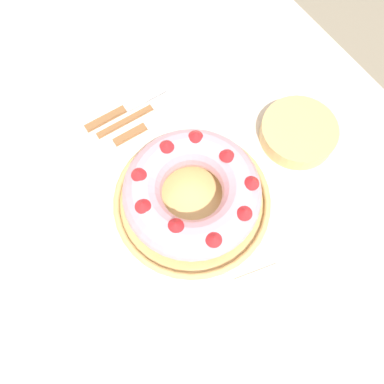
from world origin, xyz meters
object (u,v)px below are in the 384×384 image
at_px(serving_dish, 192,201).
at_px(napkin, 270,304).
at_px(fork, 141,113).
at_px(serving_knife, 123,110).
at_px(bundt_cake, 192,192).
at_px(side_bowl, 298,132).
at_px(cake_knife, 144,127).

height_order(serving_dish, napkin, serving_dish).
relative_size(serving_dish, napkin, 2.45).
distance_m(fork, serving_knife, 0.04).
bearing_deg(serving_knife, fork, 45.26).
xyz_separation_m(bundt_cake, side_bowl, (-0.01, 0.26, -0.05)).
bearing_deg(napkin, fork, 178.91).
xyz_separation_m(fork, napkin, (0.46, -0.01, -0.00)).
xyz_separation_m(serving_dish, bundt_cake, (0.00, 0.00, 0.05)).
bearing_deg(serving_dish, fork, 174.72).
relative_size(serving_knife, side_bowl, 1.33).
bearing_deg(bundt_cake, napkin, 3.07).
xyz_separation_m(serving_dish, fork, (-0.23, 0.02, -0.01)).
distance_m(serving_dish, cake_knife, 0.20).
bearing_deg(cake_knife, serving_knife, -160.35).
distance_m(serving_knife, side_bowl, 0.37).
relative_size(fork, napkin, 1.50).
relative_size(bundt_cake, fork, 1.37).
distance_m(fork, napkin, 0.46).
distance_m(serving_dish, bundt_cake, 0.05).
bearing_deg(cake_knife, fork, 164.59).
height_order(serving_knife, cake_knife, same).
height_order(bundt_cake, side_bowl, bundt_cake).
xyz_separation_m(bundt_cake, fork, (-0.23, 0.02, -0.06)).
relative_size(fork, serving_knife, 0.88).
bearing_deg(fork, serving_dish, -7.82).
bearing_deg(napkin, serving_knife, -177.72).
height_order(serving_dish, side_bowl, side_bowl).
bearing_deg(cake_knife, bundt_cake, 2.81).
bearing_deg(fork, side_bowl, 44.51).
bearing_deg(serving_dish, bundt_cake, 38.28).
height_order(fork, serving_knife, serving_knife).
height_order(fork, cake_knife, cake_knife).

